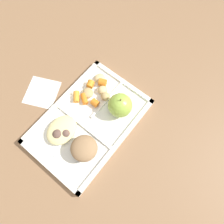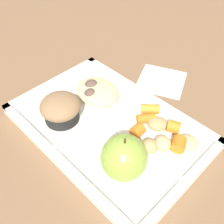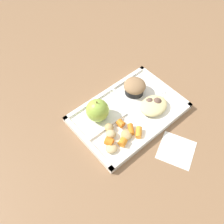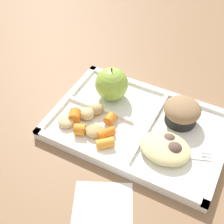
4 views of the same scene
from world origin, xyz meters
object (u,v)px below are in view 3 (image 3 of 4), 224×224
green_apple (98,110)px  bran_muffin (135,87)px  plastic_fork (156,103)px  lunch_tray (129,113)px

green_apple → bran_muffin: bearing=-0.0°
plastic_fork → green_apple: bearing=155.8°
green_apple → plastic_fork: size_ratio=0.55×
green_apple → plastic_fork: green_apple is taller
bran_muffin → plastic_fork: bran_muffin is taller
bran_muffin → plastic_fork: size_ratio=0.52×
lunch_tray → bran_muffin: size_ratio=4.76×
lunch_tray → green_apple: size_ratio=4.47×
green_apple → plastic_fork: bearing=-24.2°
green_apple → bran_muffin: (0.16, -0.00, -0.01)m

